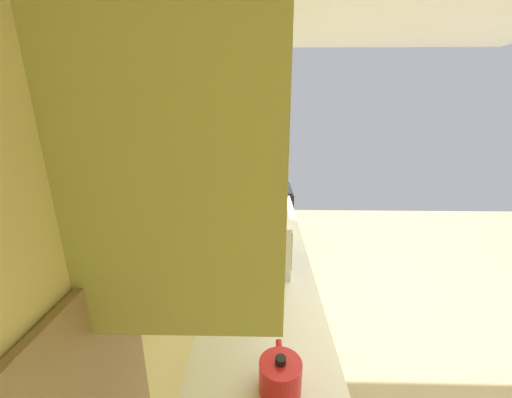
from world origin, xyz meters
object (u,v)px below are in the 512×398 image
at_px(microwave, 260,237).
at_px(bowl, 269,207).
at_px(oven_range, 265,222).
at_px(kettle, 280,376).

height_order(microwave, bowl, microwave).
relative_size(oven_range, kettle, 5.20).
height_order(bowl, kettle, kettle).
relative_size(oven_range, microwave, 2.05).
relative_size(microwave, kettle, 2.53).
bearing_deg(bowl, microwave, 175.32).
relative_size(oven_range, bowl, 6.66).
distance_m(oven_range, bowl, 0.94).
xyz_separation_m(oven_range, bowl, (-0.81, -0.03, 0.48)).
relative_size(microwave, bowl, 3.25).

